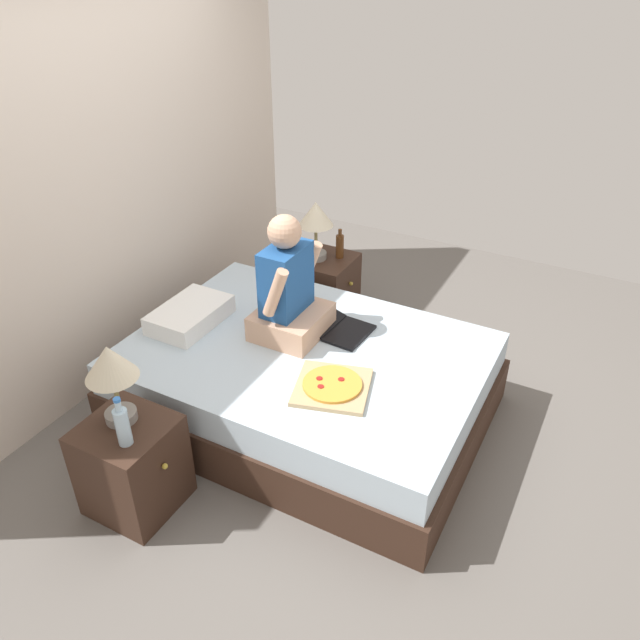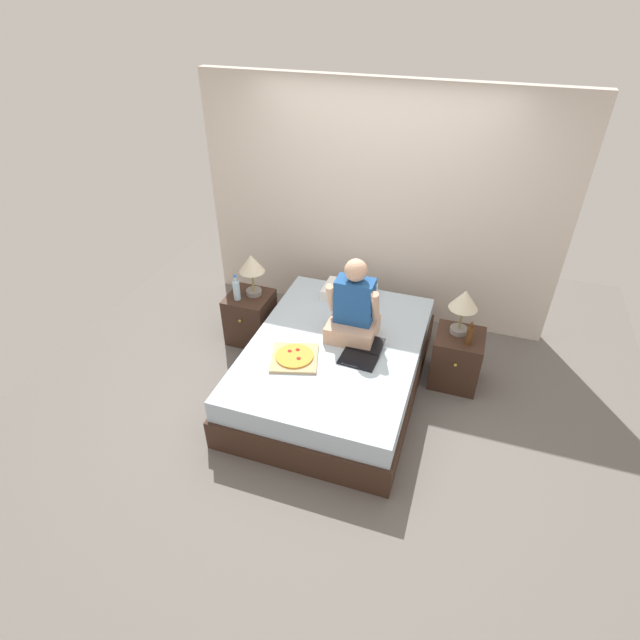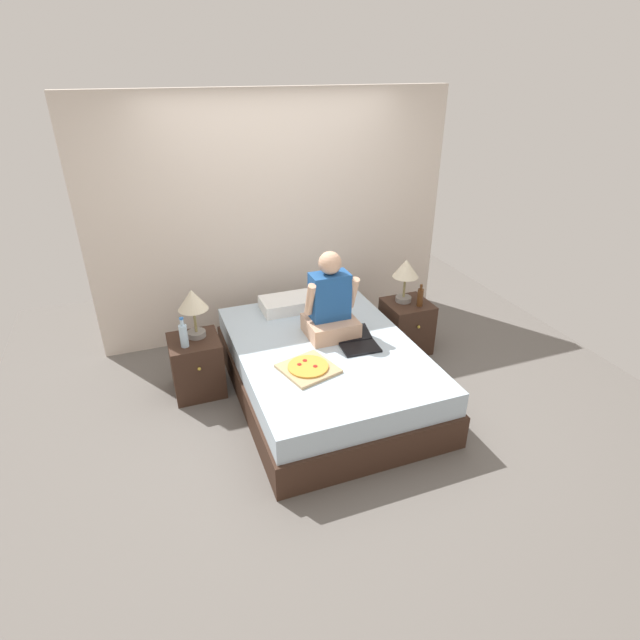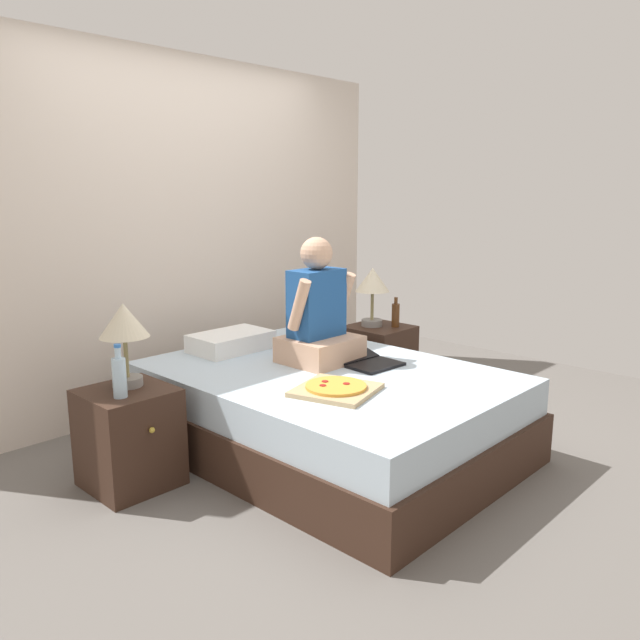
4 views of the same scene
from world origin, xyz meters
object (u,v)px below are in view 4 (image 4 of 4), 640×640
at_px(nightstand_right, 379,360).
at_px(person_seated, 318,316).
at_px(pizza_box, 336,389).
at_px(lamp_on_left_nightstand, 124,326).
at_px(water_bottle, 119,376).
at_px(nightstand_left, 129,438).
at_px(beer_bottle, 396,315).
at_px(lamp_on_right_nightstand, 373,284).
at_px(laptop, 367,361).
at_px(bed, 327,411).

distance_m(nightstand_right, person_seated, 1.12).
bearing_deg(pizza_box, nightstand_right, 29.64).
xyz_separation_m(lamp_on_left_nightstand, water_bottle, (-0.12, -0.14, -0.22)).
xyz_separation_m(nightstand_left, beer_bottle, (2.21, -0.10, 0.36)).
bearing_deg(lamp_on_right_nightstand, beer_bottle, -56.31).
height_order(lamp_on_right_nightstand, person_seated, person_seated).
distance_m(nightstand_left, lamp_on_left_nightstand, 0.60).
bearing_deg(pizza_box, laptop, 22.52).
bearing_deg(lamp_on_right_nightstand, person_seated, -161.23).
distance_m(lamp_on_left_nightstand, water_bottle, 0.28).
xyz_separation_m(nightstand_left, lamp_on_right_nightstand, (2.11, 0.05, 0.59)).
relative_size(water_bottle, pizza_box, 0.56).
distance_m(bed, person_seated, 0.58).
xyz_separation_m(nightstand_right, pizza_box, (-1.34, -0.76, 0.25)).
relative_size(nightstand_left, lamp_on_left_nightstand, 1.19).
bearing_deg(nightstand_right, water_bottle, -177.68).
relative_size(nightstand_left, nightstand_right, 1.00).
bearing_deg(lamp_on_right_nightstand, nightstand_right, -59.07).
height_order(nightstand_left, water_bottle, water_bottle).
bearing_deg(water_bottle, laptop, -17.64).
height_order(lamp_on_left_nightstand, laptop, lamp_on_left_nightstand).
height_order(bed, nightstand_right, nightstand_right).
bearing_deg(pizza_box, beer_bottle, 25.17).
bearing_deg(pizza_box, lamp_on_right_nightstand, 31.81).
distance_m(laptop, pizza_box, 0.58).
bearing_deg(nightstand_left, water_bottle, -131.65).
distance_m(nightstand_left, pizza_box, 1.14).
bearing_deg(beer_bottle, person_seated, -170.88).
distance_m(bed, water_bottle, 1.27).
relative_size(bed, pizza_box, 4.35).
xyz_separation_m(water_bottle, nightstand_right, (2.22, 0.09, -0.38)).
relative_size(lamp_on_right_nightstand, person_seated, 0.58).
relative_size(bed, person_seated, 2.76).
relative_size(lamp_on_right_nightstand, laptop, 1.04).
xyz_separation_m(bed, nightstand_left, (-1.07, 0.45, 0.02)).
height_order(lamp_on_left_nightstand, pizza_box, lamp_on_left_nightstand).
bearing_deg(person_seated, bed, -122.07).
bearing_deg(person_seated, nightstand_left, 167.41).
bearing_deg(person_seated, nightstand_right, 15.47).
xyz_separation_m(nightstand_left, nightstand_right, (2.14, 0.00, 0.00)).
bearing_deg(nightstand_left, lamp_on_right_nightstand, 1.36).
relative_size(beer_bottle, laptop, 0.53).
xyz_separation_m(person_seated, laptop, (0.15, -0.28, -0.27)).
bearing_deg(lamp_on_left_nightstand, laptop, -24.48).
bearing_deg(bed, beer_bottle, 16.95).
bearing_deg(nightstand_left, laptop, -22.01).
xyz_separation_m(lamp_on_left_nightstand, nightstand_right, (2.10, -0.05, -0.59)).
xyz_separation_m(water_bottle, lamp_on_right_nightstand, (2.19, 0.14, 0.22)).
height_order(lamp_on_left_nightstand, nightstand_right, lamp_on_left_nightstand).
height_order(laptop, pizza_box, laptop).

